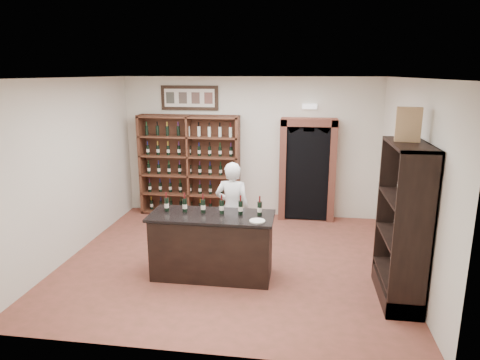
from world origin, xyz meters
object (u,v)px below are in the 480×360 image
Objects in this scene: wine_shelf at (190,165)px; counter_bottle_0 at (167,204)px; tasting_counter at (212,246)px; shopkeeper at (232,209)px; wine_crate at (408,125)px; side_cabinet at (403,248)px.

counter_bottle_0 is (0.38, -2.86, 0.01)m from wine_shelf.
shopkeeper is (0.18, 0.89, 0.32)m from tasting_counter.
tasting_counter is at bearing -174.54° from wine_crate.
wine_shelf is at bearing 97.57° from counter_bottle_0.
side_cabinet is (2.72, -0.30, 0.26)m from tasting_counter.
wine_crate reaches higher than counter_bottle_0.
tasting_counter is 0.95m from counter_bottle_0.
counter_bottle_0 is 3.48m from side_cabinet.
side_cabinet is at bearing 159.23° from shopkeeper.
shopkeeper reaches higher than counter_bottle_0.
counter_bottle_0 is 0.67× the size of wine_crate.
shopkeeper reaches higher than tasting_counter.
shopkeeper is at bearing 42.21° from counter_bottle_0.
shopkeeper is at bearing 155.06° from side_cabinet.
shopkeeper is 3.65× the size of wine_crate.
shopkeeper is (0.90, 0.81, -0.29)m from counter_bottle_0.
counter_bottle_0 is 3.65m from wine_crate.
side_cabinet is 1.35× the size of shopkeeper.
wine_shelf reaches higher than counter_bottle_0.
wine_shelf is 2.43m from shopkeeper.
tasting_counter is at bearing -69.44° from wine_shelf.
tasting_counter is 2.75m from side_cabinet.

